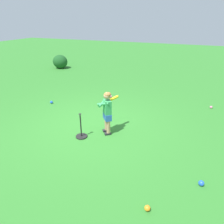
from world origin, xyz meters
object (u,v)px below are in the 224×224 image
object	(u,v)px
play_ball_midfield	(111,96)
play_ball_behind_batter	(201,183)
child_batter	(107,109)
batting_tee	(81,133)
play_ball_far_left	(51,102)
play_ball_near_batter	(147,208)
play_ball_by_bucket	(211,107)

from	to	relation	value
play_ball_midfield	play_ball_behind_batter	xyz separation A→B (m)	(3.13, -3.38, 0.00)
child_batter	batting_tee	size ratio (longest dim) A/B	1.74
play_ball_far_left	play_ball_midfield	bearing A→B (deg)	38.17
child_batter	batting_tee	distance (m)	0.86
play_ball_near_batter	play_ball_behind_batter	world-z (taller)	play_ball_behind_batter
play_ball_by_bucket	play_ball_behind_batter	xyz separation A→B (m)	(-0.21, -3.72, 0.01)
play_ball_far_left	play_ball_behind_batter	bearing A→B (deg)	-23.78
play_ball_by_bucket	play_ball_near_batter	bearing A→B (deg)	-101.70
batting_tee	play_ball_midfield	bearing A→B (deg)	98.21
play_ball_near_batter	play_ball_midfield	xyz separation A→B (m)	(-2.40, 4.25, 0.00)
child_batter	play_ball_behind_batter	xyz separation A→B (m)	(2.23, -1.04, -0.60)
play_ball_far_left	play_ball_near_batter	size ratio (longest dim) A/B	1.02
play_ball_by_bucket	play_ball_near_batter	xyz separation A→B (m)	(-0.95, -4.59, 0.01)
child_batter	play_ball_far_left	distance (m)	2.81
child_batter	play_ball_midfield	world-z (taller)	child_batter
play_ball_by_bucket	play_ball_near_batter	size ratio (longest dim) A/B	0.86
batting_tee	play_ball_behind_batter	bearing A→B (deg)	-12.50
play_ball_midfield	play_ball_behind_batter	distance (m)	4.61
play_ball_by_bucket	play_ball_near_batter	distance (m)	4.69
play_ball_midfield	play_ball_behind_batter	world-z (taller)	play_ball_behind_batter
play_ball_by_bucket	play_ball_far_left	world-z (taller)	play_ball_far_left
child_batter	play_ball_behind_batter	world-z (taller)	child_batter
play_ball_far_left	batting_tee	world-z (taller)	batting_tee
play_ball_by_bucket	play_ball_behind_batter	size ratio (longest dim) A/B	0.81
play_ball_behind_batter	play_ball_midfield	bearing A→B (deg)	132.80
play_ball_by_bucket	batting_tee	distance (m)	4.29
play_ball_midfield	play_ball_near_batter	bearing A→B (deg)	-60.58
play_ball_near_batter	play_ball_behind_batter	xyz separation A→B (m)	(0.74, 0.86, 0.00)
play_ball_behind_batter	batting_tee	size ratio (longest dim) A/B	0.16
play_ball_by_bucket	play_ball_far_left	bearing A→B (deg)	-161.92
play_ball_far_left	play_ball_near_batter	world-z (taller)	play_ball_far_left
play_ball_near_batter	play_ball_by_bucket	bearing A→B (deg)	78.30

